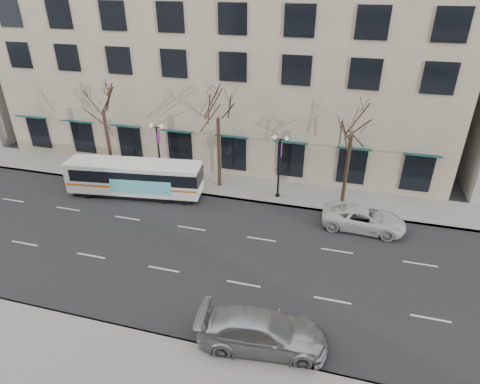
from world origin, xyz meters
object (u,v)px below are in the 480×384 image
(tree_far_right, at_px, (353,123))
(white_pickup, at_px, (364,218))
(silver_car, at_px, (263,331))
(tree_far_left, at_px, (101,99))
(lamp_post_right, at_px, (279,164))
(tree_far_mid, at_px, (218,106))
(city_bus, at_px, (135,177))
(lamp_post_left, at_px, (159,151))

(tree_far_right, relative_size, white_pickup, 1.43)
(silver_car, bearing_deg, tree_far_left, 42.02)
(white_pickup, bearing_deg, lamp_post_right, 70.06)
(tree_far_mid, distance_m, city_bus, 8.58)
(lamp_post_right, height_order, silver_car, lamp_post_right)
(lamp_post_left, xyz_separation_m, city_bus, (-0.98, -2.48, -1.37))
(lamp_post_right, relative_size, white_pickup, 0.93)
(silver_car, bearing_deg, city_bus, 40.84)
(tree_far_right, height_order, lamp_post_right, tree_far_right)
(tree_far_right, xyz_separation_m, city_bus, (-15.97, -3.08, -4.85))
(tree_far_right, bearing_deg, tree_far_mid, 180.00)
(tree_far_left, distance_m, city_bus, 7.21)
(silver_car, height_order, white_pickup, silver_car)
(tree_far_mid, distance_m, tree_far_right, 10.01)
(tree_far_right, height_order, white_pickup, tree_far_right)
(tree_far_right, relative_size, lamp_post_right, 1.55)
(city_bus, xyz_separation_m, white_pickup, (17.50, -0.22, -0.79))
(tree_far_mid, xyz_separation_m, lamp_post_left, (-4.99, -0.60, -3.96))
(tree_far_right, bearing_deg, lamp_post_left, -177.71)
(city_bus, bearing_deg, tree_far_mid, 19.67)
(tree_far_mid, bearing_deg, silver_car, -65.17)
(lamp_post_left, height_order, city_bus, lamp_post_left)
(silver_car, bearing_deg, lamp_post_left, 33.19)
(tree_far_right, xyz_separation_m, white_pickup, (1.53, -3.30, -5.64))
(tree_far_left, height_order, lamp_post_left, tree_far_left)
(lamp_post_right, xyz_separation_m, city_bus, (-10.98, -2.48, -1.37))
(tree_far_right, xyz_separation_m, lamp_post_left, (-14.99, -0.60, -3.48))
(tree_far_mid, distance_m, lamp_post_left, 6.40)
(tree_far_left, relative_size, white_pickup, 1.48)
(lamp_post_left, relative_size, silver_car, 0.85)
(city_bus, bearing_deg, silver_car, -50.34)
(tree_far_right, distance_m, city_bus, 16.97)
(city_bus, distance_m, silver_car, 17.58)
(lamp_post_right, bearing_deg, tree_far_left, 177.71)
(lamp_post_left, distance_m, silver_car, 18.81)
(tree_far_left, distance_m, tree_far_mid, 10.00)
(lamp_post_left, xyz_separation_m, silver_car, (11.93, -14.40, -2.05))
(lamp_post_right, xyz_separation_m, white_pickup, (6.52, -2.70, -2.16))
(tree_far_right, relative_size, city_bus, 0.74)
(white_pickup, bearing_deg, tree_far_mid, 76.58)
(tree_far_right, bearing_deg, silver_car, -101.53)
(lamp_post_right, distance_m, white_pickup, 7.38)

